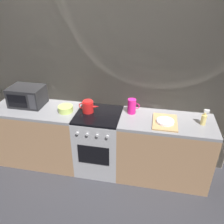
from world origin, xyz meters
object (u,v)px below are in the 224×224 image
(kettle, at_px, (88,106))
(dish_pile, at_px, (165,122))
(spray_bottle, at_px, (204,119))
(stove_unit, at_px, (99,142))
(pitcher, at_px, (132,106))
(mixing_bowl, at_px, (66,109))
(microwave, at_px, (27,96))

(kettle, xyz_separation_m, dish_pile, (1.01, -0.09, -0.06))
(dish_pile, xyz_separation_m, spray_bottle, (0.45, 0.06, 0.06))
(stove_unit, relative_size, pitcher, 4.50)
(stove_unit, height_order, pitcher, pitcher)
(mixing_bowl, height_order, pitcher, pitcher)
(pitcher, bearing_deg, microwave, -178.24)
(pitcher, distance_m, dish_pile, 0.48)
(kettle, bearing_deg, stove_unit, -12.50)
(microwave, xyz_separation_m, pitcher, (1.47, 0.05, -0.03))
(kettle, height_order, pitcher, pitcher)
(stove_unit, distance_m, dish_pile, 0.99)
(microwave, relative_size, mixing_bowl, 2.30)
(microwave, distance_m, mixing_bowl, 0.61)
(stove_unit, xyz_separation_m, kettle, (-0.15, 0.03, 0.53))
(kettle, bearing_deg, mixing_bowl, -170.72)
(stove_unit, relative_size, spray_bottle, 4.43)
(microwave, xyz_separation_m, mixing_bowl, (0.59, -0.09, -0.10))
(microwave, relative_size, spray_bottle, 2.27)
(microwave, bearing_deg, spray_bottle, -1.73)
(kettle, bearing_deg, pitcher, 8.33)
(microwave, bearing_deg, mixing_bowl, -8.50)
(stove_unit, bearing_deg, microwave, 176.05)
(mixing_bowl, xyz_separation_m, spray_bottle, (1.77, 0.02, 0.04))
(stove_unit, distance_m, spray_bottle, 1.42)
(kettle, bearing_deg, spray_bottle, -1.25)
(microwave, bearing_deg, stove_unit, -3.95)
(mixing_bowl, xyz_separation_m, pitcher, (0.88, 0.13, 0.06))
(stove_unit, relative_size, dish_pile, 2.25)
(stove_unit, distance_m, kettle, 0.55)
(pitcher, relative_size, spray_bottle, 0.99)
(kettle, height_order, dish_pile, kettle)
(microwave, distance_m, spray_bottle, 2.36)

